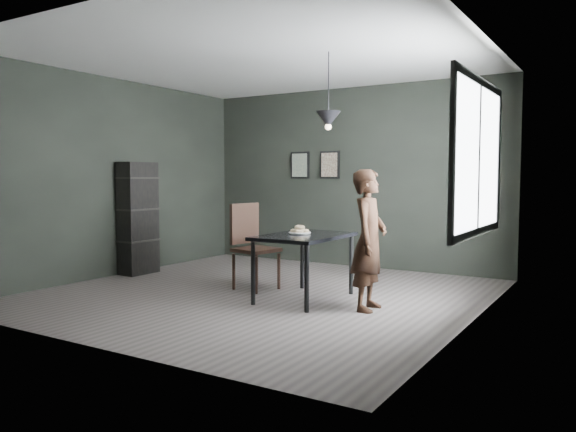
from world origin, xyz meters
The scene contains 13 objects.
ground centered at (0.00, 0.00, 0.00)m, with size 5.00×5.00×0.00m, color #3D3734.
back_wall centered at (0.00, 2.50, 1.40)m, with size 5.00×0.10×2.80m, color black.
ceiling centered at (0.00, 0.00, 2.80)m, with size 5.00×5.00×0.02m.
window_assembly centered at (2.47, 0.20, 1.60)m, with size 0.04×1.96×1.56m.
cafe_table centered at (0.60, 0.00, 0.67)m, with size 0.80×1.20×0.75m.
white_plate centered at (0.52, 0.03, 0.76)m, with size 0.23×0.23×0.01m, color white.
donut_pile centered at (0.52, 0.03, 0.79)m, with size 0.22×0.22×0.09m.
woman centered at (1.44, -0.09, 0.74)m, with size 0.54×0.36×1.49m, color black.
wood_chair centered at (-0.29, 0.20, 0.61)m, with size 0.54×0.54×1.07m.
shelf_unit centered at (-2.32, 0.24, 0.81)m, with size 0.31×0.54×1.62m, color black.
pendant_lamp centered at (0.85, 0.10, 2.05)m, with size 0.28×0.28×0.86m.
framed_print_left centered at (-0.90, 2.47, 1.60)m, with size 0.34×0.04×0.44m.
framed_print_right centered at (-0.35, 2.47, 1.60)m, with size 0.34×0.04×0.44m.
Camera 1 is at (3.78, -5.54, 1.41)m, focal length 35.00 mm.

